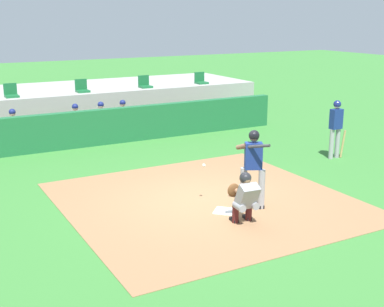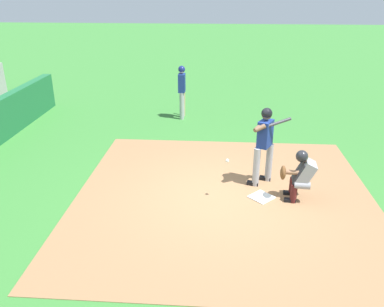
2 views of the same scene
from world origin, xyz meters
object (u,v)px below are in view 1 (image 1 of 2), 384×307
catcher_crouched (244,196)px  dugout_player_3 (124,118)px  dugout_player_1 (77,122)px  stadium_seat_3 (145,84)px  on_deck_batter (336,125)px  stadium_seat_2 (82,88)px  batter_at_plate (253,164)px  dugout_player_0 (14,128)px  dugout_player_2 (103,120)px  stadium_seat_4 (201,80)px  home_plate (224,211)px  stadium_seat_1 (11,93)px

catcher_crouched → dugout_player_3: (0.87, 8.89, 0.06)m
dugout_player_1 → stadium_seat_3: stadium_seat_3 is taller
on_deck_batter → stadium_seat_3: size_ratio=3.72×
dugout_player_3 → stadium_seat_2: size_ratio=2.71×
stadium_seat_2 → batter_at_plate: bearing=-86.1°
dugout_player_0 → stadium_seat_2: stadium_seat_2 is taller
dugout_player_3 → dugout_player_1: bearing=180.0°
on_deck_batter → dugout_player_1: 8.59m
dugout_player_2 → on_deck_batter: bearing=-48.2°
dugout_player_0 → stadium_seat_4: size_ratio=2.71×
catcher_crouched → stadium_seat_2: bearing=90.0°
stadium_seat_2 → stadium_seat_4: (5.20, 0.00, 0.00)m
home_plate → stadium_seat_2: stadium_seat_2 is taller
dugout_player_0 → dugout_player_3: size_ratio=1.00×
batter_at_plate → catcher_crouched: 1.06m
dugout_player_1 → stadium_seat_1: stadium_seat_1 is taller
stadium_seat_4 → stadium_seat_1: bearing=180.0°
dugout_player_0 → stadium_seat_2: bearing=34.6°
on_deck_batter → stadium_seat_4: 7.98m
batter_at_plate → stadium_seat_4: 11.19m
catcher_crouched → stadium_seat_4: (5.19, 10.92, 0.93)m
stadium_seat_4 → dugout_player_2: bearing=-158.4°
on_deck_batter → stadium_seat_1: (-7.96, 7.96, 0.51)m
batter_at_plate → dugout_player_0: (-3.64, 8.20, -0.36)m
home_plate → stadium_seat_3: size_ratio=0.92×
stadium_seat_3 → stadium_seat_1: bearing=180.0°
dugout_player_0 → stadium_seat_4: bearing=14.0°
batter_at_plate → dugout_player_0: size_ratio=1.39×
catcher_crouched → dugout_player_2: 8.89m
dugout_player_2 → dugout_player_3: 0.82m
dugout_player_1 → batter_at_plate: bearing=-79.3°
dugout_player_1 → stadium_seat_2: stadium_seat_2 is taller
dugout_player_0 → stadium_seat_1: size_ratio=2.71×
dugout_player_2 → dugout_player_0: bearing=180.0°
dugout_player_1 → dugout_player_2: 0.92m
home_plate → dugout_player_2: dugout_player_2 is taller
on_deck_batter → batter_at_plate: bearing=-154.0°
batter_at_plate → dugout_player_1: batter_at_plate is taller
on_deck_batter → stadium_seat_3: (-2.76, 7.96, 0.51)m
on_deck_batter → dugout_player_1: (-6.22, 5.92, -0.35)m
batter_at_plate → stadium_seat_1: stadium_seat_1 is taller
catcher_crouched → dugout_player_2: size_ratio=1.45×
dugout_player_0 → dugout_player_1: 2.08m
on_deck_batter → stadium_seat_1: size_ratio=3.72×
catcher_crouched → dugout_player_2: (0.05, 8.89, 0.06)m
batter_at_plate → dugout_player_0: 8.98m
stadium_seat_4 → home_plate: bearing=-117.1°
home_plate → stadium_seat_1: size_ratio=0.92×
home_plate → dugout_player_2: (0.06, 8.14, 0.65)m
catcher_crouched → dugout_player_3: bearing=84.4°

